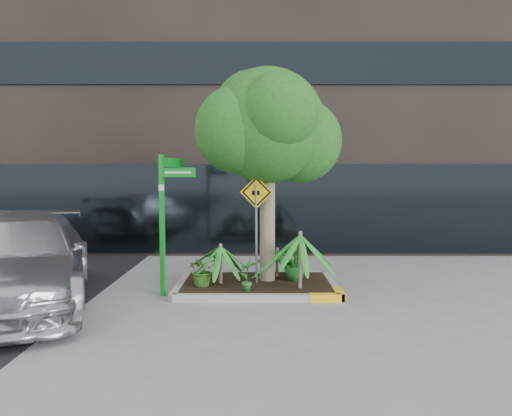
{
  "coord_description": "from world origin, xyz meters",
  "views": [
    {
      "loc": [
        0.19,
        -10.11,
        2.44
      ],
      "look_at": [
        0.19,
        0.2,
        1.72
      ],
      "focal_mm": 35.0,
      "sensor_mm": 36.0,
      "label": 1
    }
  ],
  "objects_px": {
    "parked_car": "(21,261)",
    "street_sign_post": "(166,209)",
    "cattle_sign": "(256,211)",
    "tree": "(267,126)"
  },
  "relations": [
    {
      "from": "street_sign_post",
      "to": "cattle_sign",
      "type": "distance_m",
      "value": 1.85
    },
    {
      "from": "tree",
      "to": "cattle_sign",
      "type": "relative_size",
      "value": 2.1
    },
    {
      "from": "tree",
      "to": "cattle_sign",
      "type": "xyz_separation_m",
      "value": [
        -0.23,
        -0.32,
        -1.77
      ]
    },
    {
      "from": "tree",
      "to": "cattle_sign",
      "type": "height_order",
      "value": "tree"
    },
    {
      "from": "parked_car",
      "to": "cattle_sign",
      "type": "relative_size",
      "value": 2.52
    },
    {
      "from": "cattle_sign",
      "to": "street_sign_post",
      "type": "bearing_deg",
      "value": -153.59
    },
    {
      "from": "street_sign_post",
      "to": "cattle_sign",
      "type": "relative_size",
      "value": 1.25
    },
    {
      "from": "parked_car",
      "to": "street_sign_post",
      "type": "xyz_separation_m",
      "value": [
        2.56,
        0.71,
        0.92
      ]
    },
    {
      "from": "street_sign_post",
      "to": "cattle_sign",
      "type": "xyz_separation_m",
      "value": [
        1.79,
        0.45,
        -0.07
      ]
    },
    {
      "from": "street_sign_post",
      "to": "parked_car",
      "type": "bearing_deg",
      "value": -139.94
    }
  ]
}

